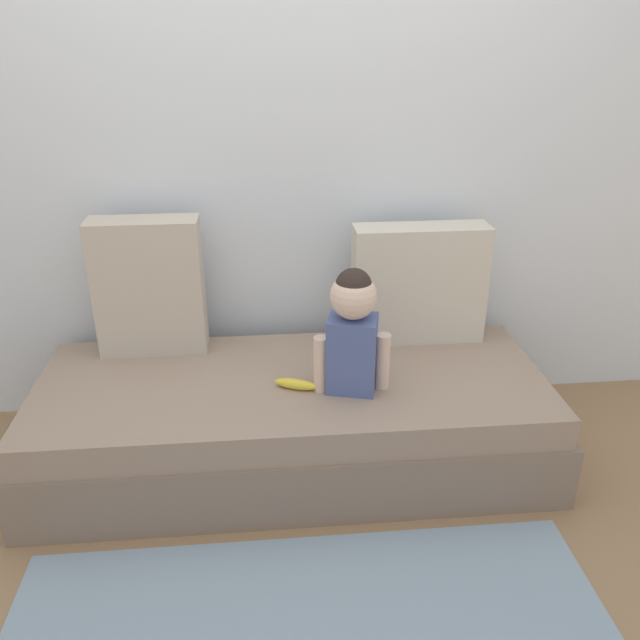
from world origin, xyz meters
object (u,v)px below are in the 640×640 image
object	(u,v)px
throw_pillow_right	(419,284)
banana	(296,384)
toddler	(353,328)
couch	(293,420)
throw_pillow_left	(149,287)

from	to	relation	value
throw_pillow_right	banana	distance (m)	0.72
throw_pillow_right	toddler	distance (m)	0.54
couch	throw_pillow_left	xyz separation A→B (m)	(-0.57, 0.31, 0.49)
throw_pillow_right	toddler	xyz separation A→B (m)	(-0.35, -0.41, 0.00)
toddler	banana	size ratio (longest dim) A/B	2.89
throw_pillow_left	throw_pillow_right	size ratio (longest dim) A/B	1.01
toddler	throw_pillow_right	bearing A→B (deg)	49.89
throw_pillow_right	toddler	world-z (taller)	throw_pillow_right
couch	banana	bearing A→B (deg)	-82.60
throw_pillow_right	toddler	size ratio (longest dim) A/B	1.17
banana	toddler	bearing A→B (deg)	-4.36
couch	throw_pillow_right	distance (m)	0.79
throw_pillow_left	banana	size ratio (longest dim) A/B	3.38
couch	throw_pillow_right	size ratio (longest dim) A/B	3.62
couch	toddler	world-z (taller)	toddler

